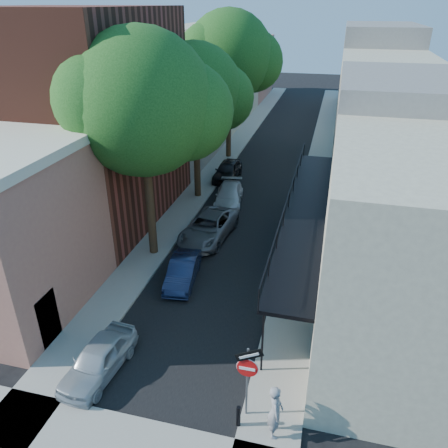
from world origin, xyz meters
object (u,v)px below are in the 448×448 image
Objects in this scene: oak_far at (235,57)px; parked_car_e at (228,171)px; sign_post at (248,371)px; oak_mid at (202,93)px; parked_car_c at (209,227)px; oak_near at (153,106)px; parked_car_a at (99,359)px; parked_car_d at (229,196)px; pedestrian at (275,411)px; parked_car_b at (183,271)px; bollard at (238,416)px.

oak_far is 2.88× the size of parked_car_e.
sign_post is 19.14m from oak_mid.
parked_car_e is (-1.20, 9.37, 0.02)m from parked_car_c.
oak_near reaches higher than parked_car_a.
oak_far is at bearing 89.59° from oak_mid.
parked_car_d is (1.97, 7.05, -7.26)m from oak_near.
parked_car_e is at bearing -82.16° from oak_far.
oak_near is at bearing -126.28° from parked_car_c.
parked_car_a is 1.90× the size of pedestrian.
parked_car_b is 1.84× the size of pedestrian.
parked_car_a is at bearing -87.95° from oak_far.
parked_car_a is 15.79m from parked_car_d.
sign_post is 12.77m from oak_near.
pedestrian is at bearing -25.70° from sign_post.
parked_car_d is (-4.40, 16.81, 0.10)m from bollard.
oak_near reaches higher than sign_post.
sign_post is 3.74× the size of bollard.
parked_car_a is (0.93, -8.71, -7.25)m from oak_near.
oak_mid is at bearing 98.36° from parked_car_a.
sign_post reaches higher than parked_car_c.
oak_near is 0.96× the size of oak_far.
parked_car_a is at bearing 69.85° from pedestrian.
parked_car_c is at bearing 47.68° from oak_near.
oak_mid is 2.07× the size of parked_car_c.
oak_near is at bearing -90.04° from oak_far.
bollard is 19.96m from oak_mid.
oak_mid is 2.86× the size of parked_car_b.
oak_far is 6.16× the size of pedestrian.
parked_car_b is at bearing -50.54° from oak_near.
oak_mid is 20.18m from pedestrian.
sign_post is 0.72× the size of parked_car_e.
parked_car_e is at bearing 95.45° from parked_car_a.
oak_mid is at bearing 115.20° from parked_car_c.
bollard is 0.08× the size of oak_mid.
pedestrian is (1.14, 0.00, 0.57)m from bollard.
sign_post is at bearing -63.70° from parked_car_b.
pedestrian is (7.51, -9.76, -6.79)m from oak_near.
oak_mid reaches higher than parked_car_a.
pedestrian is at bearing -4.13° from parked_car_a.
parked_car_d is (1.95, -9.96, -7.64)m from oak_far.
pedestrian is at bearing -60.23° from parked_car_b.
oak_far is 9.36m from parked_car_e.
pedestrian reaches higher than parked_car_b.
oak_mid is at bearing 109.90° from bollard.
oak_far is at bearing 97.03° from parked_car_a.
parked_car_a is 0.89× the size of parked_car_e.
oak_mid is 6.81m from parked_car_d.
pedestrian is (7.56, -17.73, -5.97)m from oak_mid.
parked_car_c is at bearing -82.50° from oak_far.
parked_car_a is (-5.59, 0.58, -1.41)m from sign_post.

